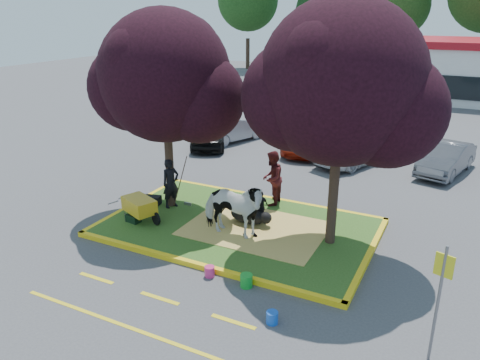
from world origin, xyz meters
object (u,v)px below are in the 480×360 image
at_px(bucket_pink, 210,271).
at_px(car_black, 209,132).
at_px(calf, 249,215).
at_px(handler, 171,183).
at_px(car_silver, 234,129).
at_px(cow, 232,209).
at_px(sign_post, 440,292).
at_px(bucket_blue, 272,318).
at_px(wheelbarrow, 140,206).
at_px(bucket_green, 246,281).

xyz_separation_m(bucket_pink, car_black, (-6.21, 10.72, 0.56)).
height_order(calf, handler, handler).
bearing_deg(car_silver, handler, 125.27).
bearing_deg(car_silver, calf, 141.16).
height_order(cow, calf, cow).
bearing_deg(car_silver, bucket_pink, 135.77).
distance_m(sign_post, bucket_blue, 3.55).
height_order(calf, wheelbarrow, wheelbarrow).
bearing_deg(handler, bucket_pink, -107.90).
height_order(bucket_pink, car_black, car_black).
xyz_separation_m(handler, car_silver, (-2.28, 9.04, -0.38)).
bearing_deg(bucket_pink, bucket_green, 0.00).
bearing_deg(bucket_pink, bucket_blue, -25.46).
xyz_separation_m(cow, wheelbarrow, (-3.13, -0.38, -0.35)).
distance_m(wheelbarrow, sign_post, 9.31).
bearing_deg(sign_post, bucket_green, -171.50).
bearing_deg(wheelbarrow, cow, 29.82).
distance_m(sign_post, bucket_green, 4.65).
relative_size(calf, wheelbarrow, 0.61).
xyz_separation_m(handler, bucket_green, (4.35, -3.08, -0.83)).
height_order(handler, car_black, handler).
relative_size(wheelbarrow, car_silver, 0.54).
distance_m(bucket_pink, car_black, 12.40).
distance_m(calf, sign_post, 7.04).
bearing_deg(bucket_blue, car_black, 125.59).
bearing_deg(sign_post, car_silver, 148.48).
height_order(wheelbarrow, sign_post, sign_post).
xyz_separation_m(calf, handler, (-2.93, -0.03, 0.58)).
xyz_separation_m(bucket_pink, bucket_blue, (2.21, -1.05, 0.00)).
relative_size(wheelbarrow, bucket_green, 6.04).
relative_size(calf, sign_post, 0.49).
distance_m(bucket_green, bucket_blue, 1.55).
bearing_deg(calf, sign_post, -42.18).
relative_size(calf, car_silver, 0.33).
bearing_deg(handler, bucket_blue, -101.69).
relative_size(cow, handler, 1.23).
relative_size(bucket_pink, car_black, 0.07).
bearing_deg(wheelbarrow, sign_post, 7.96).
relative_size(cow, wheelbarrow, 1.03).
bearing_deg(bucket_blue, cow, 129.97).
distance_m(handler, car_silver, 9.34).
bearing_deg(bucket_green, bucket_blue, -42.59).
height_order(calf, sign_post, sign_post).
distance_m(bucket_green, car_black, 12.97).
bearing_deg(calf, wheelbarrow, -164.20).
distance_m(cow, bucket_green, 2.66).
relative_size(handler, car_silver, 0.45).
bearing_deg(wheelbarrow, car_silver, 124.01).
height_order(cow, sign_post, sign_post).
relative_size(sign_post, bucket_green, 7.57).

